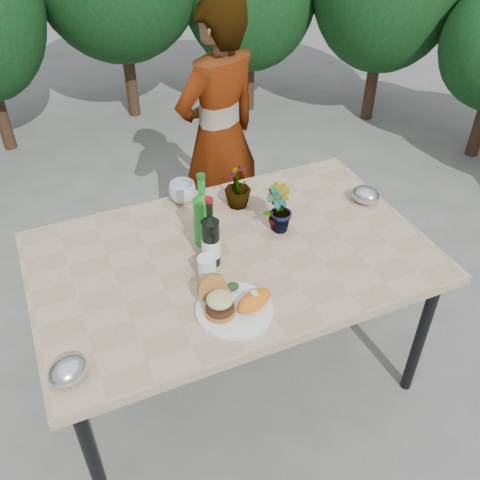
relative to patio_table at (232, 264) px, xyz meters
name	(u,v)px	position (x,y,z in m)	size (l,w,h in m)	color
ground	(234,369)	(0.00, 0.00, -0.69)	(80.00, 80.00, 0.00)	#60605B
patio_table	(232,264)	(0.00, 0.00, 0.00)	(1.60, 1.00, 0.75)	tan
shrub_hedge	(160,42)	(0.21, 1.58, 0.40)	(6.87, 5.10, 1.98)	#382316
dinner_plate	(234,310)	(-0.12, -0.30, 0.06)	(0.28, 0.28, 0.01)	white
burger_stack	(218,300)	(-0.17, -0.28, 0.12)	(0.11, 0.16, 0.11)	#B7722D
sweet_potato	(254,301)	(-0.05, -0.32, 0.10)	(0.15, 0.08, 0.06)	orange
grilled_veg	(229,288)	(-0.10, -0.21, 0.09)	(0.08, 0.05, 0.03)	olive
wine_bottle	(211,240)	(-0.10, -0.02, 0.17)	(0.07, 0.07, 0.31)	black
sparkling_water	(203,219)	(-0.08, 0.11, 0.18)	(0.08, 0.08, 0.33)	#198C24
plastic_cup	(207,268)	(-0.14, -0.09, 0.10)	(0.07, 0.07, 0.10)	white
seedling_left	(276,210)	(0.23, 0.07, 0.16)	(0.11, 0.08, 0.21)	#2E5B1F
seedling_mid	(279,209)	(0.25, 0.07, 0.16)	(0.12, 0.09, 0.21)	#1F581E
seedling_right	(238,185)	(0.16, 0.31, 0.16)	(0.12, 0.12, 0.21)	#1F581E
blue_bowl	(182,192)	(-0.06, 0.44, 0.11)	(0.12, 0.12, 0.10)	silver
foil_packet_left	(68,371)	(-0.71, -0.36, 0.10)	(0.13, 0.11, 0.08)	silver
foil_packet_right	(365,195)	(0.70, 0.10, 0.10)	(0.13, 0.11, 0.08)	#B9BCC1
person	(219,136)	(0.32, 0.94, 0.07)	(0.55, 0.36, 1.52)	#955B4A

